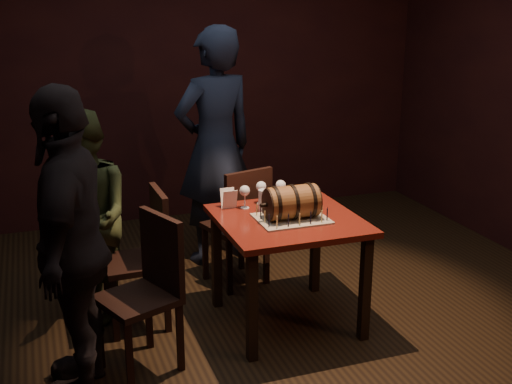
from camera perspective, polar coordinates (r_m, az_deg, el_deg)
room_shell at (r=3.90m, az=1.09°, el=6.23°), size 5.04×5.04×2.80m
pub_table at (r=4.21m, az=2.83°, el=-3.70°), size 0.90×0.90×0.75m
cake_board at (r=4.14m, az=3.17°, el=-2.39°), size 0.45×0.35×0.01m
barrel_cake at (r=4.10m, az=3.19°, el=-0.90°), size 0.39×0.23×0.23m
birthday_candles at (r=4.12m, az=3.18°, el=-1.78°), size 0.40×0.30×0.09m
wine_glass_left at (r=4.32m, az=-1.01°, el=0.02°), size 0.07×0.07×0.16m
wine_glass_mid at (r=4.41m, az=0.46°, el=0.40°), size 0.07×0.07×0.16m
wine_glass_right at (r=4.45m, az=2.22°, el=0.52°), size 0.07×0.07×0.16m
pint_of_ale at (r=4.27m, az=0.69°, el=-0.81°), size 0.07×0.07×0.15m
menu_card at (r=4.34m, az=-2.43°, el=-0.62°), size 0.10×0.05×0.13m
chair_back at (r=4.80m, az=-1.32°, el=-2.55°), size 0.50×0.50×0.93m
chair_left_rear at (r=4.30m, az=-9.75°, el=-5.17°), size 0.41×0.41×0.93m
chair_left_front at (r=3.82m, az=-9.51°, el=-8.08°), size 0.52×0.52×0.93m
person_back at (r=5.18m, az=-3.66°, el=3.97°), size 0.79×0.62×1.93m
person_left_rear at (r=4.40m, az=-14.93°, el=-2.26°), size 0.74×0.84×1.44m
person_left_front at (r=3.55m, az=-16.05°, el=-4.60°), size 0.68×1.09×1.72m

